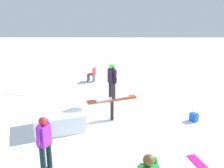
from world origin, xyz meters
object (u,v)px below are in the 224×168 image
at_px(rail_feature, 112,102).
at_px(loose_snowboard_white, 15,94).
at_px(main_rider_on_rail, 112,81).
at_px(folding_chair, 92,75).
at_px(backpack_on_snow, 194,117).
at_px(bystander_purple, 45,141).

height_order(rail_feature, loose_snowboard_white, rail_feature).
relative_size(main_rider_on_rail, folding_chair, 1.61).
height_order(rail_feature, backpack_on_snow, rail_feature).
relative_size(rail_feature, bystander_purple, 1.25).
bearing_deg(folding_chair, backpack_on_snow, 57.18).
bearing_deg(folding_chair, loose_snowboard_white, -39.38).
xyz_separation_m(rail_feature, folding_chair, (-1.26, 5.48, -0.33)).
relative_size(main_rider_on_rail, bystander_purple, 0.89).
xyz_separation_m(main_rider_on_rail, bystander_purple, (-1.79, -3.33, -0.71)).
xyz_separation_m(main_rider_on_rail, backpack_on_snow, (3.26, -0.14, -1.44)).
bearing_deg(loose_snowboard_white, folding_chair, 47.36).
height_order(main_rider_on_rail, backpack_on_snow, main_rider_on_rail).
xyz_separation_m(loose_snowboard_white, backpack_on_snow, (8.36, -3.20, 0.16)).
xyz_separation_m(bystander_purple, folding_chair, (0.53, 8.82, -0.49)).
bearing_deg(main_rider_on_rail, folding_chair, 74.61).
bearing_deg(loose_snowboard_white, rail_feature, -15.89).
distance_m(rail_feature, backpack_on_snow, 3.32).
bearing_deg(main_rider_on_rail, bystander_purple, -146.62).
bearing_deg(backpack_on_snow, loose_snowboard_white, -149.67).
relative_size(bystander_purple, folding_chair, 1.82).
distance_m(main_rider_on_rail, loose_snowboard_white, 6.16).
distance_m(bystander_purple, backpack_on_snow, 6.02).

